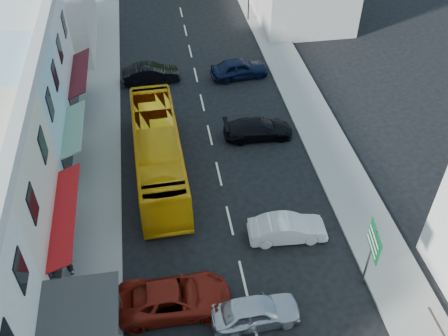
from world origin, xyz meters
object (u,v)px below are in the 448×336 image
Objects in this scene: car_white at (287,229)px; car_red at (174,299)px; car_silver at (256,312)px; pedestrian_left at (69,261)px; direction_sign at (369,258)px; bus at (158,153)px.

car_white is 0.96× the size of car_red.
pedestrian_left is at bearing 62.59° from car_silver.
pedestrian_left is 0.43× the size of direction_sign.
car_white and car_red have the same top height.
car_red is at bearing 68.22° from car_silver.
pedestrian_left is (-4.91, -7.10, -0.55)m from bus.
direction_sign is at bearing -109.84° from pedestrian_left.
car_white is (6.42, -6.49, -0.85)m from bus.
bus is 2.94× the size of direction_sign.
car_white is at bearing -32.21° from car_silver.
direction_sign is at bearing -89.72° from car_red.
car_silver is 0.96× the size of car_red.
bus is at bearing 16.26° from car_silver.
car_silver is 1.00× the size of car_white.
pedestrian_left reaches higher than car_silver.
car_white is at bearing -61.01° from car_red.
bus reaches higher than car_white.
direction_sign reaches higher than car_red.
car_silver is 2.59× the size of pedestrian_left.
direction_sign reaches higher than car_white.
car_white is 4.76m from direction_sign.
car_white is 11.35m from pedestrian_left.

